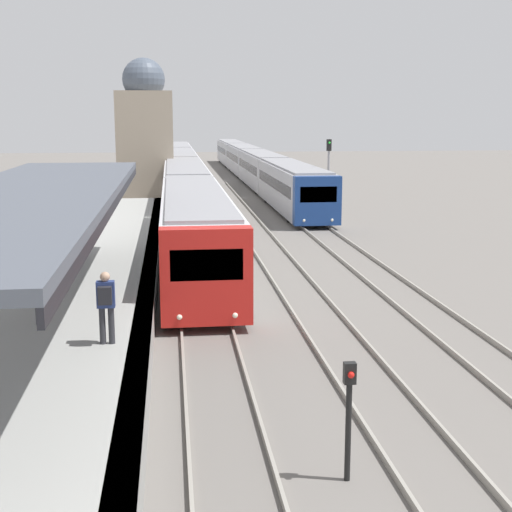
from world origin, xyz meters
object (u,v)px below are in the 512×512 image
object	(u,v)px
train_near	(183,176)
signal_mast_far	(329,167)
person_on_platform	(106,302)
signal_post_near	(349,409)
train_far	(252,163)

from	to	relation	value
train_near	signal_mast_far	world-z (taller)	signal_mast_far
person_on_platform	signal_mast_far	xyz separation A→B (m)	(11.16, 27.35, 1.02)
train_near	signal_post_near	world-z (taller)	train_near
train_far	signal_post_near	size ratio (longest dim) A/B	29.94
train_near	train_far	xyz separation A→B (m)	(6.87, 15.24, -0.05)
person_on_platform	signal_post_near	distance (m)	6.62
person_on_platform	train_far	bearing A→B (deg)	79.94
train_far	signal_mast_far	world-z (taller)	signal_mast_far
person_on_platform	train_near	bearing A→B (deg)	86.26
person_on_platform	train_far	distance (m)	53.22
signal_post_near	signal_mast_far	bearing A→B (deg)	78.06
train_far	train_near	bearing A→B (deg)	-114.26
train_far	signal_mast_far	size ratio (longest dim) A/B	13.31
person_on_platform	train_near	xyz separation A→B (m)	(2.43, 37.17, -0.20)
signal_post_near	person_on_platform	bearing A→B (deg)	131.11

